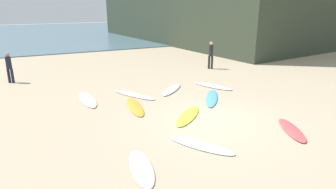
# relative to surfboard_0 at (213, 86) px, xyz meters

# --- Properties ---
(ground_plane) EXTENTS (120.00, 120.00, 0.00)m
(ground_plane) POSITION_rel_surfboard_0_xyz_m (-2.57, -3.78, -0.04)
(ground_plane) COLOR tan
(ocean_water) EXTENTS (120.00, 40.00, 0.08)m
(ocean_water) POSITION_rel_surfboard_0_xyz_m (-2.57, 33.93, -0.00)
(ocean_water) COLOR slate
(ocean_water) RESTS_ON ground_plane
(surfboard_0) EXTENTS (1.40, 2.31, 0.08)m
(surfboard_0) POSITION_rel_surfboard_0_xyz_m (0.00, 0.00, 0.00)
(surfboard_0) COLOR white
(surfboard_0) RESTS_ON ground_plane
(surfboard_1) EXTENTS (1.94, 1.88, 0.08)m
(surfboard_1) POSITION_rel_surfboard_0_xyz_m (-2.18, 0.34, -0.00)
(surfboard_1) COLOR white
(surfboard_1) RESTS_ON ground_plane
(surfboard_2) EXTENTS (1.61, 2.43, 0.08)m
(surfboard_2) POSITION_rel_surfboard_0_xyz_m (-4.14, 0.37, -0.00)
(surfboard_2) COLOR silver
(surfboard_2) RESTS_ON ground_plane
(surfboard_3) EXTENTS (0.90, 2.48, 0.08)m
(surfboard_3) POSITION_rel_surfboard_0_xyz_m (-4.66, -1.16, -0.00)
(surfboard_3) COLOR #F79E31
(surfboard_3) RESTS_ON ground_plane
(surfboard_4) EXTENTS (1.99, 2.38, 0.08)m
(surfboard_4) POSITION_rel_surfboard_0_xyz_m (-1.16, -1.61, -0.00)
(surfboard_4) COLOR #50A1E3
(surfboard_4) RESTS_ON ground_plane
(surfboard_5) EXTENTS (2.04, 1.97, 0.07)m
(surfboard_5) POSITION_rel_surfboard_0_xyz_m (-3.20, -3.02, -0.01)
(surfboard_5) COLOR yellow
(surfboard_5) RESTS_ON ground_plane
(surfboard_6) EXTENTS (1.37, 1.98, 0.09)m
(surfboard_6) POSITION_rel_surfboard_0_xyz_m (-0.73, -5.70, 0.00)
(surfboard_6) COLOR #E05155
(surfboard_6) RESTS_ON ground_plane
(surfboard_7) EXTENTS (0.94, 2.01, 0.07)m
(surfboard_7) POSITION_rel_surfboard_0_xyz_m (-6.12, -5.65, -0.01)
(surfboard_7) COLOR #F8DDBF
(surfboard_7) RESTS_ON ground_plane
(surfboard_8) EXTENTS (1.58, 2.14, 0.06)m
(surfboard_8) POSITION_rel_surfboard_0_xyz_m (-4.06, -5.28, -0.01)
(surfboard_8) COLOR white
(surfboard_8) RESTS_ON ground_plane
(surfboard_9) EXTENTS (0.60, 2.50, 0.08)m
(surfboard_9) POSITION_rel_surfboard_0_xyz_m (-6.22, 0.64, -0.00)
(surfboard_9) COLOR white
(surfboard_9) RESTS_ON ground_plane
(beachgoer_near) EXTENTS (0.38, 0.38, 1.62)m
(beachgoer_near) POSITION_rel_surfboard_0_xyz_m (-9.29, 5.46, 0.85)
(beachgoer_near) COLOR #191E33
(beachgoer_near) RESTS_ON ground_plane
(beachgoer_mid) EXTENTS (0.39, 0.39, 1.77)m
(beachgoer_mid) POSITION_rel_surfboard_0_xyz_m (2.33, 3.64, 0.95)
(beachgoer_mid) COLOR black
(beachgoer_mid) RESTS_ON ground_plane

